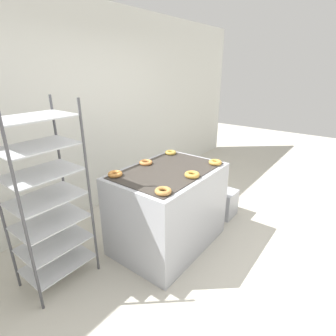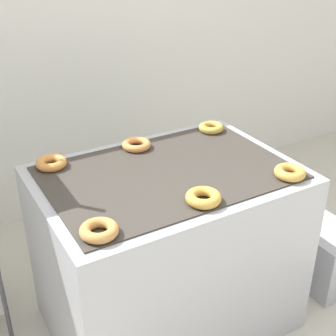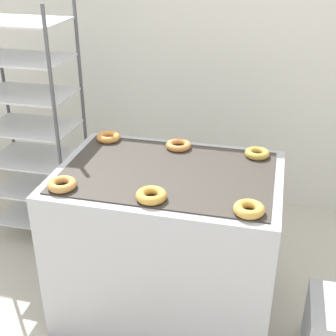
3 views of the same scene
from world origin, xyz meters
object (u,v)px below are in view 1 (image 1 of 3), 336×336
fryer_machine (168,208)px  donut_near_left (163,191)px  donut_near_center (192,175)px  donut_far_right (171,153)px  donut_far_center (146,162)px  baking_rack_cart (46,198)px  glaze_bin (222,202)px  donut_near_right (215,162)px  donut_far_left (115,174)px

fryer_machine → donut_near_left: 0.76m
donut_near_center → donut_far_right: size_ratio=1.08×
donut_far_center → baking_rack_cart: bearing=169.2°
donut_far_right → donut_far_center: bearing=179.2°
glaze_bin → donut_near_left: donut_near_left is taller
donut_near_right → donut_far_left: (-0.93, 0.65, -0.00)m
fryer_machine → glaze_bin: 1.04m
baking_rack_cart → glaze_bin: baking_rack_cart is taller
baking_rack_cart → donut_far_right: baking_rack_cart is taller
glaze_bin → donut_far_left: size_ratio=2.55×
glaze_bin → donut_far_left: donut_far_left is taller
glaze_bin → donut_far_right: bearing=135.1°
donut_near_right → donut_far_right: size_ratio=1.04×
donut_far_center → donut_far_right: 0.47m
donut_far_left → donut_far_right: size_ratio=1.04×
donut_far_left → donut_far_right: bearing=-1.3°
donut_near_right → donut_far_left: size_ratio=0.99×
donut_near_center → donut_far_center: bearing=90.3°
fryer_machine → donut_near_center: size_ratio=8.02×
donut_near_left → donut_near_center: donut_near_center is taller
donut_near_center → donut_far_right: donut_near_center is taller
donut_far_left → baking_rack_cart: bearing=163.2°
donut_far_center → fryer_machine: bearing=-87.9°
donut_near_right → baking_rack_cart: bearing=151.7°
fryer_machine → donut_far_center: bearing=92.1°
donut_near_center → donut_near_right: (0.48, -0.01, -0.00)m
fryer_machine → glaze_bin: bearing=-12.3°
baking_rack_cart → donut_far_left: size_ratio=11.80×
baking_rack_cart → donut_far_center: size_ratio=11.49×
donut_near_center → baking_rack_cart: bearing=142.9°
donut_near_center → donut_near_left: bearing=179.8°
donut_near_left → donut_near_right: donut_near_right is taller
fryer_machine → donut_far_center: donut_far_center is taller
baking_rack_cart → donut_near_left: baking_rack_cart is taller
glaze_bin → donut_near_right: size_ratio=2.56×
donut_far_left → donut_far_center: size_ratio=0.97×
donut_far_center → donut_far_right: donut_far_right is taller
donut_far_center → donut_far_right: size_ratio=1.07×
donut_near_left → donut_far_left: 0.64m
donut_far_left → donut_near_right: bearing=-35.0°
donut_near_center → donut_near_right: bearing=-1.6°
baking_rack_cart → donut_near_center: baking_rack_cart is taller
glaze_bin → donut_near_center: (-0.99, -0.10, 0.78)m
baking_rack_cart → glaze_bin: (2.09, -0.74, -0.70)m
glaze_bin → donut_near_left: 1.66m
fryer_machine → donut_near_right: bearing=-34.9°
baking_rack_cart → donut_near_right: size_ratio=11.87×
donut_near_left → donut_far_center: 0.78m
baking_rack_cart → donut_near_left: bearing=-53.0°
baking_rack_cart → donut_far_left: 0.68m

